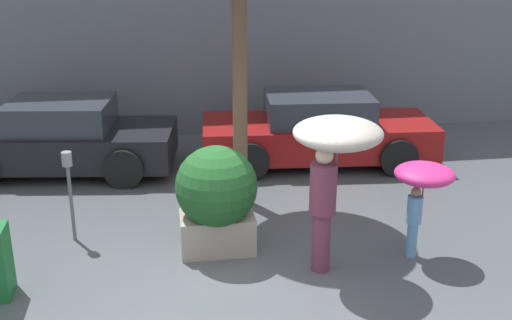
# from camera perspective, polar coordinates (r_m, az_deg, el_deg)

# --- Properties ---
(ground_plane) EXTENTS (40.00, 40.00, 0.00)m
(ground_plane) POSITION_cam_1_polar(r_m,az_deg,el_deg) (8.16, -2.65, -10.96)
(ground_plane) COLOR #51565B
(planter_box) EXTENTS (1.11, 1.11, 1.49)m
(planter_box) POSITION_cam_1_polar(r_m,az_deg,el_deg) (8.63, -3.53, -3.17)
(planter_box) COLOR #9E9384
(planter_box) RESTS_ON ground
(person_adult) EXTENTS (1.10, 1.10, 2.04)m
(person_adult) POSITION_cam_1_polar(r_m,az_deg,el_deg) (7.85, 6.97, 0.84)
(person_adult) COLOR brown
(person_adult) RESTS_ON ground
(person_child) EXTENTS (0.78, 0.78, 1.31)m
(person_child) POSITION_cam_1_polar(r_m,az_deg,el_deg) (8.63, 14.62, -1.83)
(person_child) COLOR #669ED1
(person_child) RESTS_ON ground
(parked_car_near) EXTENTS (4.41, 2.14, 1.32)m
(parked_car_near) POSITION_cam_1_polar(r_m,az_deg,el_deg) (12.12, 5.50, 2.60)
(parked_car_near) COLOR maroon
(parked_car_near) RESTS_ON ground
(parked_car_far) EXTENTS (4.16, 2.28, 1.32)m
(parked_car_far) POSITION_cam_1_polar(r_m,az_deg,el_deg) (12.12, -16.80, 1.82)
(parked_car_far) COLOR black
(parked_car_far) RESTS_ON ground
(parking_meter) EXTENTS (0.14, 0.14, 1.33)m
(parking_meter) POSITION_cam_1_polar(r_m,az_deg,el_deg) (9.21, -16.31, -1.53)
(parking_meter) COLOR #595B60
(parking_meter) RESTS_ON ground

